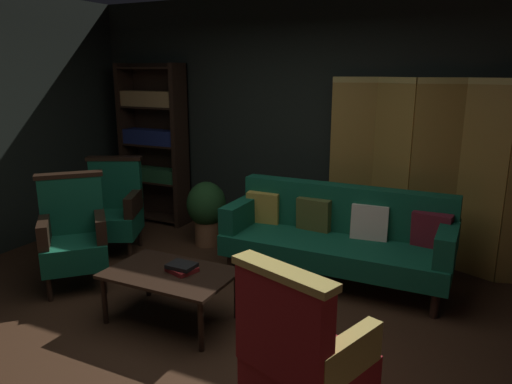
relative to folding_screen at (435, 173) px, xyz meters
name	(u,v)px	position (x,y,z in m)	size (l,w,h in m)	color
ground_plane	(210,336)	(-1.31, -2.14, -0.99)	(10.00, 10.00, 0.00)	#331E11
back_wall	(320,121)	(-1.31, 0.31, 0.41)	(7.20, 0.10, 2.80)	black
folding_screen	(435,173)	(0.00, 0.00, 0.00)	(2.16, 0.29, 1.90)	olive
bookshelf	(154,141)	(-3.46, 0.06, 0.09)	(0.90, 0.32, 2.05)	black
velvet_couch	(338,233)	(-0.76, -0.68, -0.53)	(2.12, 0.78, 0.88)	black
coffee_table	(170,277)	(-1.71, -2.07, -0.61)	(1.00, 0.64, 0.42)	black
armchair_gilt_accent	(302,356)	(-0.32, -2.79, -0.50)	(0.74, 0.73, 1.04)	tan
armchair_wing_left	(114,209)	(-3.18, -1.07, -0.50)	(0.78, 0.77, 1.04)	black
armchair_wing_right	(74,234)	(-2.92, -1.89, -0.50)	(0.82, 0.82, 1.04)	black
potted_plant	(207,209)	(-2.37, -0.45, -0.56)	(0.45, 0.45, 0.74)	brown
book_red_leather	(182,269)	(-1.63, -2.02, -0.55)	(0.21, 0.18, 0.03)	maroon
book_black_cloth	(182,266)	(-1.63, -2.02, -0.52)	(0.21, 0.17, 0.03)	black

